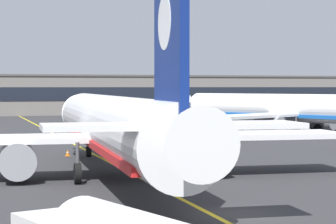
{
  "coord_description": "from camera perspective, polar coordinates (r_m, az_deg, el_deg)",
  "views": [
    {
      "loc": [
        -13.49,
        -29.44,
        6.0
      ],
      "look_at": [
        2.99,
        19.0,
        4.12
      ],
      "focal_mm": 74.24,
      "sensor_mm": 36.0,
      "label": 1
    }
  ],
  "objects": [
    {
      "name": "airliner_foreground",
      "position": [
        45.11,
        -4.4,
        -1.25
      ],
      "size": [
        32.32,
        41.52,
        11.65
      ],
      "color": "white",
      "rests_on": "ground"
    },
    {
      "name": "ground_plane",
      "position": [
        32.94,
        5.79,
        -8.41
      ],
      "size": [
        400.0,
        400.0,
        0.0
      ],
      "primitive_type": "plane",
      "color": "#2D2D30"
    },
    {
      "name": "airliner_background",
      "position": [
        89.61,
        10.46,
        0.25
      ],
      "size": [
        28.94,
        36.23,
        10.92
      ],
      "color": "white",
      "rests_on": "ground"
    },
    {
      "name": "safety_cone_by_nose_gear",
      "position": [
        60.69,
        -8.24,
        -3.35
      ],
      "size": [
        0.44,
        0.44,
        0.55
      ],
      "color": "orange",
      "rests_on": "ground"
    },
    {
      "name": "taxiway_centreline",
      "position": [
        61.25,
        -5.99,
        -3.53
      ],
      "size": [
        7.23,
        179.88,
        0.01
      ],
      "primitive_type": "cube",
      "rotation": [
        0.0,
        0.0,
        -0.04
      ],
      "color": "yellow",
      "rests_on": "ground"
    },
    {
      "name": "terminal_building",
      "position": [
        150.11,
        -11.86,
        1.4
      ],
      "size": [
        155.15,
        12.4,
        8.53
      ],
      "color": "slate",
      "rests_on": "ground"
    }
  ]
}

